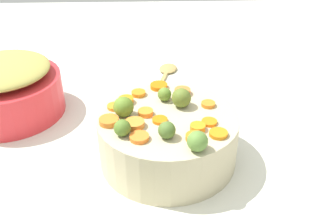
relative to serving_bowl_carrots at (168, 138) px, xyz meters
The scene contains 26 objects.
tabletop 0.09m from the serving_bowl_carrots, 101.33° to the left, with size 2.40×2.40×0.02m, color silver.
serving_bowl_carrots is the anchor object (origin of this frame).
metal_pot 0.45m from the serving_bowl_carrots, 62.90° to the left, with size 0.27×0.27×0.10m, color red.
stuffing_mound 0.45m from the serving_bowl_carrots, 62.90° to the left, with size 0.23×0.23×0.04m, color #A99D4B.
carrot_slice_0 0.14m from the serving_bowl_carrots, ahead, with size 0.04×0.04×0.01m, color orange.
carrot_slice_1 0.06m from the serving_bowl_carrots, 138.04° to the left, with size 0.03×0.03×0.01m, color orange.
carrot_slice_2 0.12m from the serving_bowl_carrots, 57.15° to the left, with size 0.03×0.03×0.01m, color orange.
carrot_slice_3 0.11m from the serving_bowl_carrots, 143.04° to the left, with size 0.04×0.04×0.01m, color orange.
carrot_slice_4 0.10m from the serving_bowl_carrots, 132.19° to the right, with size 0.03×0.03×0.01m, color orange.
carrot_slice_5 0.13m from the serving_bowl_carrots, 72.21° to the left, with size 0.03×0.03×0.01m, color orange.
carrot_slice_6 0.10m from the serving_bowl_carrots, 117.82° to the left, with size 0.04×0.04×0.01m, color orange.
carrot_slice_7 0.13m from the serving_bowl_carrots, 100.62° to the left, with size 0.04×0.04×0.01m, color orange.
carrot_slice_8 0.11m from the serving_bowl_carrots, 66.22° to the right, with size 0.03×0.03×0.01m, color orange.
carrot_slice_9 0.11m from the serving_bowl_carrots, 150.10° to the right, with size 0.04×0.04×0.01m, color orange.
carrot_slice_10 0.12m from the serving_bowl_carrots, 21.06° to the right, with size 0.04×0.04×0.01m, color orange.
carrot_slice_11 0.08m from the serving_bowl_carrots, 80.23° to the left, with size 0.03×0.03×0.01m, color orange.
carrot_slice_12 0.12m from the serving_bowl_carrots, 34.70° to the left, with size 0.03×0.03×0.01m, color orange.
carrot_slice_13 0.10m from the serving_bowl_carrots, 109.79° to the right, with size 0.03×0.03×0.01m, color orange.
carrot_slice_14 0.13m from the serving_bowl_carrots, 127.04° to the right, with size 0.04×0.04×0.01m, color orange.
brussels_sprout_0 0.09m from the serving_bowl_carrots, 37.57° to the right, with size 0.04×0.04×0.04m, color #5C7028.
brussels_sprout_1 0.14m from the serving_bowl_carrots, 157.04° to the right, with size 0.04×0.04×0.04m, color #5C8537.
brussels_sprout_2 0.10m from the serving_bowl_carrots, ahead, with size 0.03×0.03×0.03m, color olive.
brussels_sprout_3 0.12m from the serving_bowl_carrots, 86.19° to the left, with size 0.04×0.04×0.04m, color olive.
brussels_sprout_4 0.10m from the serving_bowl_carrots, behind, with size 0.03×0.03×0.03m, color #4E6D2C.
brussels_sprout_5 0.13m from the serving_bowl_carrots, 125.76° to the left, with size 0.03×0.03×0.03m, color #547427.
wooden_spoon 0.40m from the serving_bowl_carrots, ahead, with size 0.30×0.10×0.01m.
Camera 1 is at (-0.65, -0.03, 0.55)m, focal length 41.58 mm.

